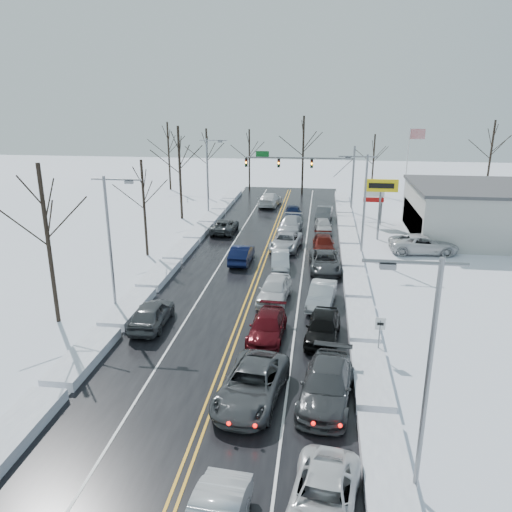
# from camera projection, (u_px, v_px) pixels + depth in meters

# --- Properties ---
(ground) EXTENTS (160.00, 160.00, 0.00)m
(ground) POSITION_uv_depth(u_px,v_px,m) (251.00, 294.00, 35.97)
(ground) COLOR silver
(ground) RESTS_ON ground
(road_surface) EXTENTS (14.00, 84.00, 0.01)m
(road_surface) POSITION_uv_depth(u_px,v_px,m) (254.00, 285.00, 37.86)
(road_surface) COLOR black
(road_surface) RESTS_ON ground
(snow_bank_left) EXTENTS (1.78, 72.00, 0.56)m
(snow_bank_left) POSITION_uv_depth(u_px,v_px,m) (158.00, 280.00, 38.80)
(snow_bank_left) COLOR silver
(snow_bank_left) RESTS_ON ground
(snow_bank_right) EXTENTS (1.78, 72.00, 0.56)m
(snow_bank_right) POSITION_uv_depth(u_px,v_px,m) (356.00, 289.00, 36.91)
(snow_bank_right) COLOR silver
(snow_bank_right) RESTS_ON ground
(traffic_signal_mast) EXTENTS (13.28, 0.39, 8.00)m
(traffic_signal_mast) POSITION_uv_depth(u_px,v_px,m) (311.00, 167.00, 60.27)
(traffic_signal_mast) COLOR slate
(traffic_signal_mast) RESTS_ON ground
(tires_plus_sign) EXTENTS (3.20, 0.34, 6.00)m
(tires_plus_sign) POSITION_uv_depth(u_px,v_px,m) (381.00, 190.00, 48.22)
(tires_plus_sign) COLOR slate
(tires_plus_sign) RESTS_ON ground
(used_vehicles_sign) EXTENTS (2.20, 0.22, 4.65)m
(used_vehicles_sign) POSITION_uv_depth(u_px,v_px,m) (374.00, 195.00, 54.40)
(used_vehicles_sign) COLOR slate
(used_vehicles_sign) RESTS_ON ground
(speed_limit_sign) EXTENTS (0.55, 0.09, 2.35)m
(speed_limit_sign) POSITION_uv_depth(u_px,v_px,m) (380.00, 330.00, 26.90)
(speed_limit_sign) COLOR slate
(speed_limit_sign) RESTS_ON ground
(flagpole) EXTENTS (1.87, 1.20, 10.00)m
(flagpole) POSITION_uv_depth(u_px,v_px,m) (409.00, 162.00, 60.57)
(flagpole) COLOR silver
(flagpole) RESTS_ON ground
(streetlight_se) EXTENTS (3.20, 0.25, 9.00)m
(streetlight_se) POSITION_uv_depth(u_px,v_px,m) (423.00, 364.00, 16.33)
(streetlight_se) COLOR slate
(streetlight_se) RESTS_ON ground
(streetlight_ne) EXTENTS (3.20, 0.25, 9.00)m
(streetlight_ne) POSITION_uv_depth(u_px,v_px,m) (362.00, 198.00, 42.74)
(streetlight_ne) COLOR slate
(streetlight_ne) RESTS_ON ground
(streetlight_sw) EXTENTS (3.20, 0.25, 9.00)m
(streetlight_sw) POSITION_uv_depth(u_px,v_px,m) (112.00, 234.00, 31.60)
(streetlight_sw) COLOR slate
(streetlight_sw) RESTS_ON ground
(streetlight_nw) EXTENTS (3.20, 0.25, 9.00)m
(streetlight_nw) POSITION_uv_depth(u_px,v_px,m) (209.00, 171.00, 58.01)
(streetlight_nw) COLOR slate
(streetlight_nw) RESTS_ON ground
(tree_left_b) EXTENTS (4.00, 4.00, 10.00)m
(tree_left_b) POSITION_uv_depth(u_px,v_px,m) (44.00, 214.00, 29.59)
(tree_left_b) COLOR #2D231C
(tree_left_b) RESTS_ON ground
(tree_left_c) EXTENTS (3.40, 3.40, 8.50)m
(tree_left_c) POSITION_uv_depth(u_px,v_px,m) (143.00, 190.00, 43.00)
(tree_left_c) COLOR #2D231C
(tree_left_c) RESTS_ON ground
(tree_left_d) EXTENTS (4.20, 4.20, 10.50)m
(tree_left_d) POSITION_uv_depth(u_px,v_px,m) (179.00, 155.00, 55.86)
(tree_left_d) COLOR #2D231C
(tree_left_d) RESTS_ON ground
(tree_left_e) EXTENTS (3.80, 3.80, 9.50)m
(tree_left_e) POSITION_uv_depth(u_px,v_px,m) (207.00, 150.00, 67.35)
(tree_left_e) COLOR #2D231C
(tree_left_e) RESTS_ON ground
(tree_far_a) EXTENTS (4.00, 4.00, 10.00)m
(tree_far_a) POSITION_uv_depth(u_px,v_px,m) (168.00, 143.00, 73.80)
(tree_far_a) COLOR #2D231C
(tree_far_a) RESTS_ON ground
(tree_far_b) EXTENTS (3.60, 3.60, 9.00)m
(tree_far_b) POSITION_uv_depth(u_px,v_px,m) (249.00, 148.00, 73.46)
(tree_far_b) COLOR #2D231C
(tree_far_b) RESTS_ON ground
(tree_far_c) EXTENTS (4.40, 4.40, 11.00)m
(tree_far_c) POSITION_uv_depth(u_px,v_px,m) (303.00, 140.00, 70.15)
(tree_far_c) COLOR #2D231C
(tree_far_c) RESTS_ON ground
(tree_far_d) EXTENTS (3.40, 3.40, 8.50)m
(tree_far_d) POSITION_uv_depth(u_px,v_px,m) (374.00, 153.00, 70.86)
(tree_far_d) COLOR #2D231C
(tree_far_d) RESTS_ON ground
(tree_far_e) EXTENTS (4.20, 4.20, 10.50)m
(tree_far_e) POSITION_uv_depth(u_px,v_px,m) (492.00, 144.00, 68.92)
(tree_far_e) COLOR #2D231C
(tree_far_e) RESTS_ON ground
(queued_car_2) EXTENTS (3.45, 6.16, 1.63)m
(queued_car_2) POSITION_uv_depth(u_px,v_px,m) (252.00, 399.00, 23.56)
(queued_car_2) COLOR #444649
(queued_car_2) RESTS_ON ground
(queued_car_3) EXTENTS (2.22, 4.98, 1.42)m
(queued_car_3) POSITION_uv_depth(u_px,v_px,m) (267.00, 338.00, 29.57)
(queued_car_3) COLOR #48090F
(queued_car_3) RESTS_ON ground
(queued_car_4) EXTENTS (2.39, 5.05, 1.67)m
(queued_car_4) POSITION_uv_depth(u_px,v_px,m) (274.00, 300.00, 34.95)
(queued_car_4) COLOR silver
(queued_car_4) RESTS_ON ground
(queued_car_5) EXTENTS (1.84, 4.29, 1.37)m
(queued_car_5) POSITION_uv_depth(u_px,v_px,m) (280.00, 268.00, 41.51)
(queued_car_5) COLOR #AEB1B6
(queued_car_5) RESTS_ON ground
(queued_car_6) EXTENTS (3.11, 5.60, 1.48)m
(queued_car_6) POSITION_uv_depth(u_px,v_px,m) (286.00, 249.00, 46.63)
(queued_car_6) COLOR #ACAEB5
(queued_car_6) RESTS_ON ground
(queued_car_7) EXTENTS (2.65, 5.66, 1.60)m
(queued_car_7) POSITION_uv_depth(u_px,v_px,m) (290.00, 232.00, 52.32)
(queued_car_7) COLOR #ADAFB6
(queued_car_7) RESTS_ON ground
(queued_car_8) EXTENTS (2.02, 4.58, 1.53)m
(queued_car_8) POSITION_uv_depth(u_px,v_px,m) (293.00, 219.00, 58.02)
(queued_car_8) COLOR black
(queued_car_8) RESTS_ON ground
(queued_car_11) EXTENTS (2.99, 5.95, 1.66)m
(queued_car_11) POSITION_uv_depth(u_px,v_px,m) (326.00, 400.00, 23.50)
(queued_car_11) COLOR #3C3E41
(queued_car_11) RESTS_ON ground
(queued_car_12) EXTENTS (2.32, 4.83, 1.59)m
(queued_car_12) POSITION_uv_depth(u_px,v_px,m) (322.00, 339.00, 29.36)
(queued_car_12) COLOR black
(queued_car_12) RESTS_ON ground
(queued_car_13) EXTENTS (2.18, 4.77, 1.52)m
(queued_car_13) POSITION_uv_depth(u_px,v_px,m) (321.00, 305.00, 34.16)
(queued_car_13) COLOR #A7AAAF
(queued_car_13) RESTS_ON ground
(queued_car_14) EXTENTS (2.74, 5.48, 1.49)m
(queued_car_14) POSITION_uv_depth(u_px,v_px,m) (325.00, 270.00, 40.98)
(queued_car_14) COLOR #3C3E41
(queued_car_14) RESTS_ON ground
(queued_car_15) EXTENTS (2.13, 4.89, 1.40)m
(queued_car_15) POSITION_uv_depth(u_px,v_px,m) (323.00, 251.00, 45.92)
(queued_car_15) COLOR #460E09
(queued_car_15) RESTS_ON ground
(queued_car_16) EXTENTS (1.96, 4.28, 1.42)m
(queued_car_16) POSITION_uv_depth(u_px,v_px,m) (323.00, 232.00, 52.40)
(queued_car_16) COLOR silver
(queued_car_16) RESTS_ON ground
(queued_car_17) EXTENTS (2.07, 4.83, 1.55)m
(queued_car_17) POSITION_uv_depth(u_px,v_px,m) (324.00, 220.00, 57.25)
(queued_car_17) COLOR #45474A
(queued_car_17) RESTS_ON ground
(oncoming_car_0) EXTENTS (1.69, 4.66, 1.53)m
(oncoming_car_0) POSITION_uv_depth(u_px,v_px,m) (242.00, 262.00, 42.91)
(oncoming_car_0) COLOR #0B1133
(oncoming_car_0) RESTS_ON ground
(oncoming_car_1) EXTENTS (2.46, 5.13, 1.41)m
(oncoming_car_1) POSITION_uv_depth(u_px,v_px,m) (225.00, 232.00, 52.26)
(oncoming_car_1) COLOR #3E4143
(oncoming_car_1) RESTS_ON ground
(oncoming_car_2) EXTENTS (2.92, 5.99, 1.68)m
(oncoming_car_2) POSITION_uv_depth(u_px,v_px,m) (270.00, 206.00, 64.85)
(oncoming_car_2) COLOR white
(oncoming_car_2) RESTS_ON ground
(oncoming_car_3) EXTENTS (2.00, 4.80, 1.62)m
(oncoming_car_3) POSITION_uv_depth(u_px,v_px,m) (152.00, 325.00, 31.13)
(oncoming_car_3) COLOR #44464A
(oncoming_car_3) RESTS_ON ground
(parked_car_0) EXTENTS (6.27, 3.19, 1.70)m
(parked_car_0) POSITION_uv_depth(u_px,v_px,m) (423.00, 253.00, 45.45)
(parked_car_0) COLOR silver
(parked_car_0) RESTS_ON ground
(parked_car_1) EXTENTS (2.17, 5.29, 1.53)m
(parked_car_1) POSITION_uv_depth(u_px,v_px,m) (447.00, 245.00, 47.84)
(parked_car_1) COLOR #424548
(parked_car_1) RESTS_ON ground
(parked_car_2) EXTENTS (1.82, 4.13, 1.38)m
(parked_car_2) POSITION_uv_depth(u_px,v_px,m) (416.00, 229.00, 53.78)
(parked_car_2) COLOR black
(parked_car_2) RESTS_ON ground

